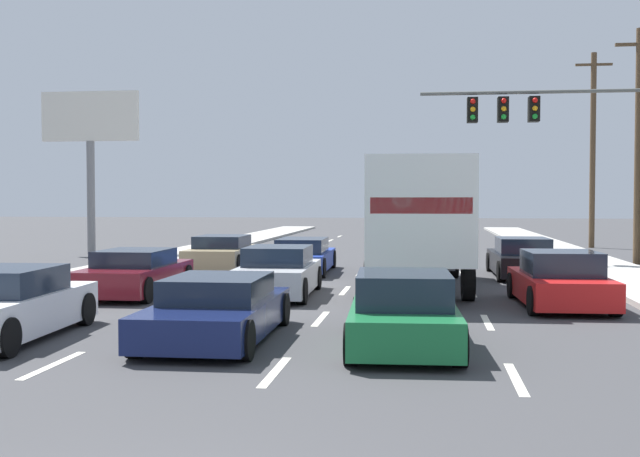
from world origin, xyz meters
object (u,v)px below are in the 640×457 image
object	(u,v)px
car_silver	(278,273)
utility_pole_mid	(638,143)
traffic_signal_mast	(541,122)
car_white	(6,306)
car_tan	(222,253)
box_truck	(417,216)
car_blue	(304,257)
car_red	(560,282)
car_green	(404,313)
car_navy	(217,310)
roadside_billboard	(90,136)
utility_pole_far	(593,148)
car_black	(522,259)
car_maroon	(135,273)

from	to	relation	value
car_silver	utility_pole_mid	xyz separation A→B (m)	(11.74, 11.26, 4.00)
traffic_signal_mast	car_white	bearing A→B (deg)	-123.79
car_tan	car_silver	distance (m)	8.07
car_silver	traffic_signal_mast	bearing A→B (deg)	53.35
car_tan	box_truck	bearing A→B (deg)	-38.55
car_tan	car_blue	bearing A→B (deg)	-19.35
car_tan	car_red	distance (m)	13.27
car_white	box_truck	world-z (taller)	box_truck
car_green	traffic_signal_mast	xyz separation A→B (m)	(4.73, 17.46, 4.83)
car_tan	car_navy	size ratio (longest dim) A/B	0.95
roadside_billboard	car_tan	bearing A→B (deg)	-40.25
utility_pole_far	car_navy	bearing A→B (deg)	-113.60
car_blue	box_truck	world-z (taller)	box_truck
car_tan	utility_pole_mid	distance (m)	16.15
car_white	car_red	world-z (taller)	car_red
box_truck	car_green	xyz separation A→B (m)	(-0.15, -8.36, -1.45)
car_white	utility_pole_mid	distance (m)	23.99
car_white	roadside_billboard	distance (m)	22.50
car_green	car_black	size ratio (longest dim) A/B	0.91
car_navy	car_black	size ratio (longest dim) A/B	0.99
car_white	car_navy	world-z (taller)	car_white
car_black	traffic_signal_mast	bearing A→B (deg)	75.64
car_navy	car_black	bearing A→B (deg)	60.92
car_maroon	car_green	xyz separation A→B (m)	(7.11, -6.31, 0.03)
car_white	car_silver	distance (m)	7.64
car_blue	car_black	size ratio (longest dim) A/B	1.02
car_maroon	car_navy	xyz separation A→B (m)	(3.82, -6.01, -0.03)
car_silver	car_black	world-z (taller)	car_silver
car_white	utility_pole_mid	world-z (taller)	utility_pole_mid
car_tan	roadside_billboard	world-z (taller)	roadside_billboard
car_white	utility_pole_far	size ratio (longest dim) A/B	0.44
car_maroon	utility_pole_far	distance (m)	27.14
car_navy	utility_pole_far	distance (m)	30.42
car_red	utility_pole_mid	bearing A→B (deg)	68.43
car_silver	car_black	xyz separation A→B (m)	(6.81, 5.81, -0.02)
car_maroon	box_truck	size ratio (longest dim) A/B	0.52
car_white	roadside_billboard	xyz separation A→B (m)	(-7.57, 20.66, 4.72)
car_navy	traffic_signal_mast	xyz separation A→B (m)	(8.02, 17.17, 4.88)
car_navy	utility_pole_mid	size ratio (longest dim) A/B	0.51
car_blue	car_navy	xyz separation A→B (m)	(0.40, -12.50, -0.02)
car_tan	car_silver	xyz separation A→B (m)	(3.39, -7.32, 0.03)
car_silver	car_green	size ratio (longest dim) A/B	1.01
car_white	car_black	distance (m)	16.32
car_navy	car_red	world-z (taller)	car_red
car_white	utility_pole_mid	size ratio (longest dim) A/B	0.49
car_silver	utility_pole_mid	size ratio (longest dim) A/B	0.48
car_maroon	car_black	xyz separation A→B (m)	(10.53, 6.06, 0.01)
car_navy	car_black	world-z (taller)	car_black
car_black	traffic_signal_mast	distance (m)	7.15
car_white	car_black	xyz separation A→B (m)	(10.48, 12.51, -0.02)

